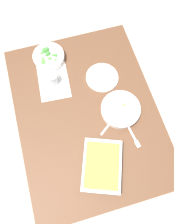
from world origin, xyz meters
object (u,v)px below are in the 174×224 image
object	(u,v)px
stew_bowl	(120,109)
fork_on_table	(133,136)
spoon_by_stew	(112,121)
drink_cup	(53,78)
baking_dish	(102,166)
broccoli_bowl	(49,57)
side_plate	(102,78)

from	to	relation	value
stew_bowl	fork_on_table	world-z (taller)	stew_bowl
spoon_by_stew	drink_cup	bearing A→B (deg)	37.45
baking_dish	spoon_by_stew	xyz separation A→B (m)	(0.25, -0.14, -0.03)
baking_dish	stew_bowl	bearing A→B (deg)	-35.88
stew_bowl	broccoli_bowl	distance (m)	0.62
side_plate	spoon_by_stew	xyz separation A→B (m)	(-0.31, 0.03, -0.00)
drink_cup	spoon_by_stew	world-z (taller)	drink_cup
drink_cup	spoon_by_stew	bearing A→B (deg)	-142.55
fork_on_table	side_plate	bearing A→B (deg)	8.51
broccoli_bowl	drink_cup	distance (m)	0.18
stew_bowl	spoon_by_stew	xyz separation A→B (m)	(-0.05, 0.07, -0.03)
drink_cup	side_plate	distance (m)	0.33
baking_dish	broccoli_bowl	bearing A→B (deg)	9.65
stew_bowl	side_plate	world-z (taller)	stew_bowl
broccoli_bowl	fork_on_table	world-z (taller)	broccoli_bowl
broccoli_bowl	spoon_by_stew	bearing A→B (deg)	-153.28
stew_bowl	baking_dish	xyz separation A→B (m)	(-0.30, 0.22, 0.00)
stew_bowl	side_plate	xyz separation A→B (m)	(0.26, 0.04, -0.03)
stew_bowl	fork_on_table	bearing A→B (deg)	-171.53
baking_dish	side_plate	world-z (taller)	baking_dish
broccoli_bowl	drink_cup	bearing A→B (deg)	176.79
side_plate	spoon_by_stew	size ratio (longest dim) A/B	1.44
baking_dish	side_plate	xyz separation A→B (m)	(0.56, -0.18, -0.03)
baking_dish	side_plate	size ratio (longest dim) A/B	1.63
spoon_by_stew	stew_bowl	bearing A→B (deg)	-54.25
stew_bowl	drink_cup	world-z (taller)	drink_cup
broccoli_bowl	fork_on_table	distance (m)	0.79
broccoli_bowl	drink_cup	xyz separation A→B (m)	(-0.18, 0.01, 0.01)
broccoli_bowl	fork_on_table	bearing A→B (deg)	-151.06
broccoli_bowl	fork_on_table	xyz separation A→B (m)	(-0.69, -0.38, -0.03)
fork_on_table	drink_cup	bearing A→B (deg)	37.46
fork_on_table	stew_bowl	bearing A→B (deg)	8.47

